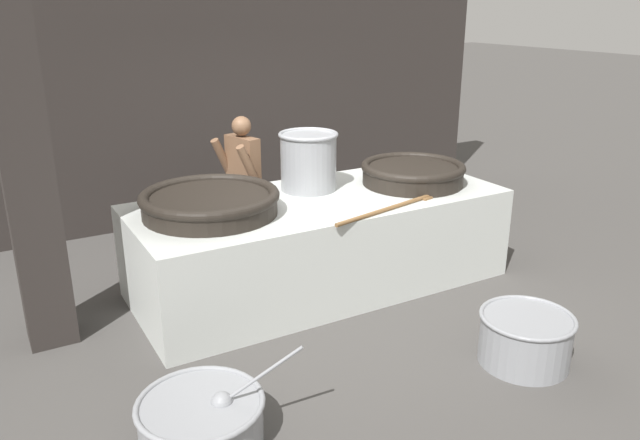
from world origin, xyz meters
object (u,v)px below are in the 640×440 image
at_px(stock_pot, 308,160).
at_px(prep_bowl_meat, 525,337).
at_px(prep_bowl_vegetables, 201,419).
at_px(cook, 243,179).
at_px(giant_wok_near, 210,202).
at_px(giant_wok_far, 413,173).

bearing_deg(stock_pot, prep_bowl_meat, -74.91).
height_order(prep_bowl_vegetables, prep_bowl_meat, prep_bowl_vegetables).
bearing_deg(cook, giant_wok_near, 41.35).
relative_size(giant_wok_near, giant_wok_far, 1.15).
xyz_separation_m(giant_wok_near, stock_pot, (1.19, 0.27, 0.19)).
distance_m(stock_pot, prep_bowl_vegetables, 3.08).
xyz_separation_m(prep_bowl_vegetables, prep_bowl_meat, (2.64, -0.37, 0.06)).
bearing_deg(prep_bowl_meat, stock_pot, 105.09).
relative_size(giant_wok_far, cook, 0.70).
xyz_separation_m(giant_wok_near, giant_wok_far, (2.26, -0.11, 0.00)).
bearing_deg(prep_bowl_meat, cook, 106.02).
relative_size(cook, prep_bowl_vegetables, 1.48).
xyz_separation_m(giant_wok_far, prep_bowl_meat, (-0.41, -2.09, -0.85)).
bearing_deg(prep_bowl_meat, giant_wok_far, 78.90).
bearing_deg(giant_wok_near, cook, 55.76).
height_order(giant_wok_far, cook, cook).
relative_size(stock_pot, cook, 0.39).
bearing_deg(giant_wok_far, prep_bowl_vegetables, -150.68).
distance_m(giant_wok_near, giant_wok_far, 2.26).
distance_m(stock_pot, cook, 1.12).
xyz_separation_m(stock_pot, cook, (-0.33, 0.99, -0.40)).
bearing_deg(prep_bowl_vegetables, prep_bowl_meat, -8.06).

